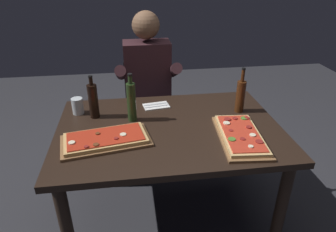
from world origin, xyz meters
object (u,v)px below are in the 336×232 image
object	(u,v)px
wine_bottle_dark	(131,101)
vinegar_bottle_green	(240,95)
dining_table	(169,139)
oil_bottle_amber	(93,100)
pizza_rectangular_front	(106,139)
seated_diner	(148,84)
diner_chair	(148,105)
pizza_rectangular_left	(240,135)
tumbler_near_camera	(78,107)

from	to	relation	value
wine_bottle_dark	vinegar_bottle_green	bearing A→B (deg)	2.29
dining_table	oil_bottle_amber	world-z (taller)	oil_bottle_amber
oil_bottle_amber	vinegar_bottle_green	world-z (taller)	vinegar_bottle_green
oil_bottle_amber	dining_table	bearing A→B (deg)	-23.05
pizza_rectangular_front	wine_bottle_dark	bearing A→B (deg)	57.17
wine_bottle_dark	seated_diner	bearing A→B (deg)	76.18
pizza_rectangular_front	seated_diner	world-z (taller)	seated_diner
oil_bottle_amber	diner_chair	size ratio (longest dim) A/B	0.33
pizza_rectangular_left	seated_diner	bearing A→B (deg)	116.85
pizza_rectangular_front	vinegar_bottle_green	size ratio (longest dim) A/B	1.71
pizza_rectangular_left	dining_table	bearing A→B (deg)	153.98
pizza_rectangular_left	tumbler_near_camera	bearing A→B (deg)	154.76
vinegar_bottle_green	dining_table	bearing A→B (deg)	-163.58
dining_table	oil_bottle_amber	bearing A→B (deg)	156.95
seated_diner	vinegar_bottle_green	bearing A→B (deg)	-45.07
dining_table	diner_chair	xyz separation A→B (m)	(-0.07, 0.86, -0.16)
dining_table	wine_bottle_dark	size ratio (longest dim) A/B	4.38
pizza_rectangular_front	diner_chair	distance (m)	1.07
dining_table	wine_bottle_dark	world-z (taller)	wine_bottle_dark
vinegar_bottle_green	diner_chair	size ratio (longest dim) A/B	0.36
wine_bottle_dark	tumbler_near_camera	distance (m)	0.40
pizza_rectangular_left	seated_diner	distance (m)	1.04
pizza_rectangular_front	tumbler_near_camera	bearing A→B (deg)	116.69
wine_bottle_dark	diner_chair	size ratio (longest dim) A/B	0.37
vinegar_bottle_green	pizza_rectangular_left	bearing A→B (deg)	-108.31
pizza_rectangular_front	wine_bottle_dark	distance (m)	0.32
pizza_rectangular_front	diner_chair	bearing A→B (deg)	72.38
pizza_rectangular_front	vinegar_bottle_green	bearing A→B (deg)	17.34
pizza_rectangular_left	wine_bottle_dark	size ratio (longest dim) A/B	1.60
wine_bottle_dark	oil_bottle_amber	distance (m)	0.26
wine_bottle_dark	tumbler_near_camera	xyz separation A→B (m)	(-0.36, 0.15, -0.09)
pizza_rectangular_front	pizza_rectangular_left	world-z (taller)	same
pizza_rectangular_front	pizza_rectangular_left	distance (m)	0.79
pizza_rectangular_left	diner_chair	size ratio (longest dim) A/B	0.59
seated_diner	pizza_rectangular_left	bearing A→B (deg)	-63.15
pizza_rectangular_front	pizza_rectangular_left	bearing A→B (deg)	-4.64
pizza_rectangular_front	tumbler_near_camera	distance (m)	0.45
diner_chair	oil_bottle_amber	bearing A→B (deg)	-121.27
pizza_rectangular_front	diner_chair	size ratio (longest dim) A/B	0.62
oil_bottle_amber	seated_diner	distance (m)	0.68
pizza_rectangular_left	diner_chair	distance (m)	1.18
dining_table	pizza_rectangular_left	bearing A→B (deg)	-26.02
pizza_rectangular_front	diner_chair	world-z (taller)	diner_chair
tumbler_near_camera	seated_diner	distance (m)	0.69
pizza_rectangular_left	seated_diner	world-z (taller)	seated_diner
oil_bottle_amber	tumbler_near_camera	size ratio (longest dim) A/B	2.65
pizza_rectangular_front	oil_bottle_amber	world-z (taller)	oil_bottle_amber
wine_bottle_dark	dining_table	bearing A→B (deg)	-28.23
pizza_rectangular_front	tumbler_near_camera	size ratio (longest dim) A/B	4.89
wine_bottle_dark	diner_chair	xyz separation A→B (m)	(0.15, 0.73, -0.39)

